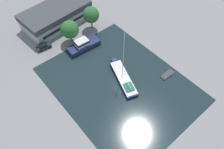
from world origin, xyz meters
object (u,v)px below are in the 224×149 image
(warehouse_building, at_px, (56,15))
(quay_tree_near_building, at_px, (91,15))
(small_dinghy, at_px, (167,74))
(parked_car, at_px, (44,46))
(sailboat_moored, at_px, (123,78))
(quay_tree_by_water, at_px, (70,29))
(motor_cruiser, at_px, (83,45))

(warehouse_building, bearing_deg, quay_tree_near_building, -58.23)
(warehouse_building, distance_m, small_dinghy, 38.65)
(warehouse_building, relative_size, quay_tree_near_building, 2.97)
(quay_tree_near_building, relative_size, parked_car, 1.69)
(quay_tree_near_building, relative_size, sailboat_moored, 0.49)
(quay_tree_near_building, distance_m, parked_car, 16.72)
(warehouse_building, bearing_deg, quay_tree_by_water, -102.84)
(small_dinghy, bearing_deg, quay_tree_by_water, 25.60)
(quay_tree_by_water, height_order, sailboat_moored, sailboat_moored)
(small_dinghy, bearing_deg, quay_tree_near_building, 9.01)
(warehouse_building, height_order, sailboat_moored, sailboat_moored)
(warehouse_building, xyz_separation_m, parked_car, (-9.17, -7.56, -1.95))
(warehouse_building, height_order, small_dinghy, warehouse_building)
(quay_tree_by_water, xyz_separation_m, motor_cruiser, (1.03, -4.46, -3.39))
(warehouse_building, bearing_deg, small_dinghy, -79.63)
(sailboat_moored, relative_size, small_dinghy, 4.13)
(parked_car, distance_m, sailboat_moored, 25.14)
(motor_cruiser, bearing_deg, quay_tree_by_water, 16.65)
(parked_car, bearing_deg, warehouse_building, 136.33)
(small_dinghy, bearing_deg, parked_car, 35.47)
(parked_car, relative_size, sailboat_moored, 0.29)
(quay_tree_near_building, bearing_deg, small_dinghy, -82.90)
(sailboat_moored, relative_size, motor_cruiser, 1.52)
(parked_car, relative_size, motor_cruiser, 0.44)
(quay_tree_by_water, bearing_deg, motor_cruiser, -77.02)
(quay_tree_near_building, height_order, quay_tree_by_water, quay_tree_near_building)
(parked_car, height_order, small_dinghy, parked_car)
(sailboat_moored, xyz_separation_m, small_dinghy, (9.67, -6.47, -0.26))
(quay_tree_near_building, height_order, motor_cruiser, quay_tree_near_building)
(parked_car, height_order, sailboat_moored, sailboat_moored)
(quay_tree_near_building, relative_size, quay_tree_by_water, 1.04)
(warehouse_building, height_order, quay_tree_near_building, quay_tree_near_building)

